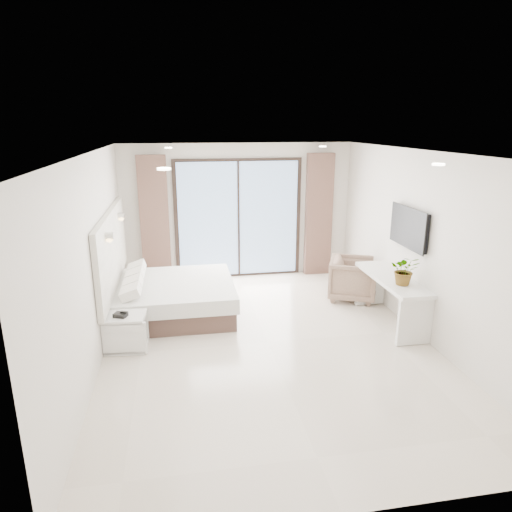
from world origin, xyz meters
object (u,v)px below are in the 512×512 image
(bed, at_px, (173,297))
(nightstand, at_px, (126,332))
(console_desk, at_px, (391,289))
(armchair, at_px, (353,277))

(bed, height_order, nightstand, bed)
(console_desk, xyz_separation_m, armchair, (-0.19, 1.10, -0.16))
(console_desk, bearing_deg, bed, 164.21)
(nightstand, bearing_deg, console_desk, 7.68)
(nightstand, relative_size, armchair, 0.72)
(nightstand, bearing_deg, bed, 65.33)
(bed, relative_size, console_desk, 1.13)
(bed, xyz_separation_m, console_desk, (3.38, -0.96, 0.28))
(nightstand, distance_m, console_desk, 4.05)
(nightstand, relative_size, console_desk, 0.35)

